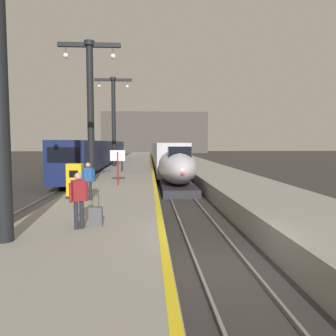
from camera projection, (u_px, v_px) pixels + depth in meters
The scene contains 19 objects.
ground_plane at pixel (223, 268), 9.41m from camera, with size 260.00×260.00×0.00m, color #33302D.
platform_left at pixel (130, 173), 33.76m from camera, with size 4.80×110.00×1.05m, color gray.
platform_right at pixel (207, 172), 34.24m from camera, with size 4.80×110.00×1.05m, color gray.
platform_left_safety_stripe at pixel (152, 167), 33.85m from camera, with size 0.20×107.80×0.01m, color yellow.
rail_main_left at pixel (161, 174), 36.73m from camera, with size 0.08×110.00×0.12m, color slate.
rail_main_right at pixel (174, 174), 36.82m from camera, with size 0.08×110.00×0.12m, color slate.
rail_secondary_left at pixel (88, 175), 36.25m from camera, with size 0.08×110.00×0.12m, color slate.
rail_secondary_right at pixel (102, 175), 36.34m from camera, with size 0.08×110.00×0.12m, color slate.
highspeed_train_main at pixel (163, 154), 48.58m from camera, with size 2.92×57.93×3.60m.
regional_train_adjacent at pixel (101, 154), 40.95m from camera, with size 2.85×36.60×3.80m.
station_column_mid at pixel (90, 98), 21.14m from camera, with size 4.00×0.68×9.08m.
station_column_far at pixel (114, 113), 35.26m from camera, with size 4.00×0.68×9.56m.
passenger_near_edge at pixel (79, 196), 9.65m from camera, with size 0.50×0.39×1.69m.
passenger_mid_platform at pixel (122, 160), 29.18m from camera, with size 0.28×0.56×1.69m.
passenger_far_waiting at pixel (88, 178), 14.47m from camera, with size 0.57×0.26×1.69m.
rolling_suitcase at pixel (96, 216), 10.04m from camera, with size 0.40×0.22×0.98m.
ticket_machine_yellow at pixel (75, 182), 15.12m from camera, with size 0.76×0.62×1.60m.
departure_info_board at pixel (118, 160), 19.57m from camera, with size 0.90×0.10×2.12m.
terminus_back_wall at pixel (155, 133), 110.37m from camera, with size 36.00×2.00×14.00m, color #4C4742.
Camera 1 is at (-2.14, -9.05, 3.63)m, focal length 34.84 mm.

